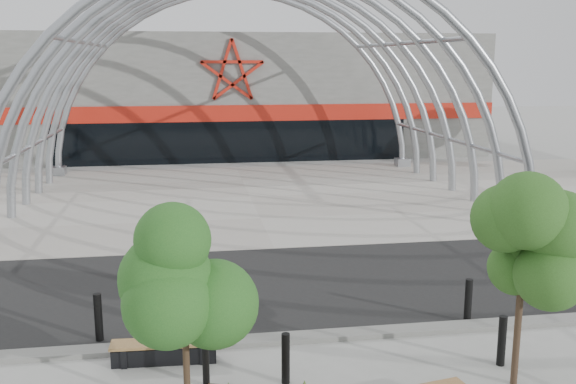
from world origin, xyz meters
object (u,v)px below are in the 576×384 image
object	(u,v)px
street_tree_1	(524,244)
bollard_2	(286,358)
street_tree_0	(183,270)
bench_0	(164,352)

from	to	relation	value
street_tree_1	bollard_2	xyz separation A→B (m)	(-4.47, 0.74, -2.37)
street_tree_0	bollard_2	world-z (taller)	street_tree_0
bollard_2	street_tree_1	bearing A→B (deg)	-9.41
street_tree_0	bench_0	distance (m)	3.31
street_tree_1	bench_0	size ratio (longest dim) A/B	1.78
street_tree_0	bollard_2	bearing A→B (deg)	23.41
street_tree_0	bollard_2	distance (m)	3.05
street_tree_0	bench_0	xyz separation A→B (m)	(-0.48, 2.12, -2.50)
street_tree_0	street_tree_1	bearing A→B (deg)	0.85
bench_0	street_tree_1	bearing A→B (deg)	-16.40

